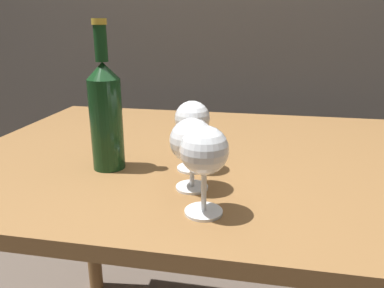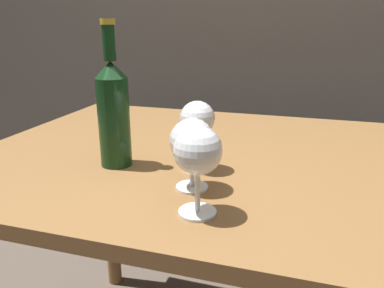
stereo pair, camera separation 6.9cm
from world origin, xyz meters
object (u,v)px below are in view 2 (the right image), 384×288
wine_glass_white (198,152)px  wine_bottle (113,111)px  wine_glass_rose (192,142)px  wine_glass_chardonnay (197,121)px

wine_glass_white → wine_bottle: (-0.24, 0.17, 0.01)m
wine_glass_white → wine_glass_rose: bearing=112.1°
wine_glass_chardonnay → wine_bottle: wine_bottle is taller
wine_bottle → wine_glass_white: bearing=-35.0°
wine_glass_white → wine_bottle: size_ratio=0.49×
wine_glass_white → wine_glass_rose: (-0.04, 0.09, -0.02)m
wine_glass_chardonnay → wine_glass_rose: bearing=-79.2°
wine_glass_chardonnay → wine_bottle: (-0.18, -0.02, 0.01)m
wine_glass_white → wine_glass_chardonnay: 0.20m
wine_glass_rose → wine_glass_chardonnay: bearing=100.8°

